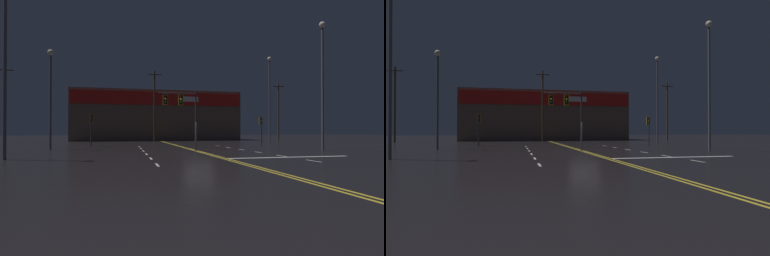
% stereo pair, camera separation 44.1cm
% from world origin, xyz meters
% --- Properties ---
extents(ground_plane, '(200.00, 200.00, 0.00)m').
position_xyz_m(ground_plane, '(0.00, 0.00, 0.00)').
color(ground_plane, black).
extents(road_markings, '(13.39, 60.00, 0.01)m').
position_xyz_m(road_markings, '(0.78, -1.13, 0.00)').
color(road_markings, gold).
rests_on(road_markings, ground).
extents(traffic_signal_median, '(3.39, 0.36, 5.22)m').
position_xyz_m(traffic_signal_median, '(-1.42, 1.04, 3.95)').
color(traffic_signal_median, '#38383D').
rests_on(traffic_signal_median, ground).
extents(traffic_signal_corner_northeast, '(0.42, 0.36, 3.45)m').
position_xyz_m(traffic_signal_corner_northeast, '(10.09, 9.23, 2.53)').
color(traffic_signal_corner_northeast, '#38383D').
rests_on(traffic_signal_corner_northeast, ground).
extents(traffic_signal_corner_northwest, '(0.42, 0.36, 3.64)m').
position_xyz_m(traffic_signal_corner_northwest, '(-9.67, 10.60, 2.68)').
color(traffic_signal_corner_northwest, '#38383D').
rests_on(traffic_signal_corner_northwest, ground).
extents(streetlight_near_left, '(0.56, 0.56, 9.22)m').
position_xyz_m(streetlight_near_left, '(-12.72, 5.43, 5.91)').
color(streetlight_near_left, '#59595E').
rests_on(streetlight_near_left, ground).
extents(streetlight_near_right, '(0.56, 0.56, 11.38)m').
position_xyz_m(streetlight_near_right, '(10.91, -1.19, 7.08)').
color(streetlight_near_right, '#59595E').
rests_on(streetlight_near_right, ground).
extents(streetlight_median_approach, '(0.56, 0.56, 10.54)m').
position_xyz_m(streetlight_median_approach, '(-13.11, -4.29, 6.63)').
color(streetlight_median_approach, '#59595E').
rests_on(streetlight_median_approach, ground).
extents(streetlight_far_left, '(0.56, 0.56, 11.92)m').
position_xyz_m(streetlight_far_left, '(13.36, 13.34, 7.37)').
color(streetlight_far_left, '#59595E').
rests_on(streetlight_far_left, ground).
extents(building_backdrop, '(29.89, 10.23, 8.94)m').
position_xyz_m(building_backdrop, '(0.00, 32.65, 4.48)').
color(building_backdrop, brown).
rests_on(building_backdrop, ground).
extents(utility_pole_row, '(46.39, 0.26, 11.57)m').
position_xyz_m(utility_pole_row, '(-1.71, 24.74, 5.75)').
color(utility_pole_row, '#4C3828').
rests_on(utility_pole_row, ground).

